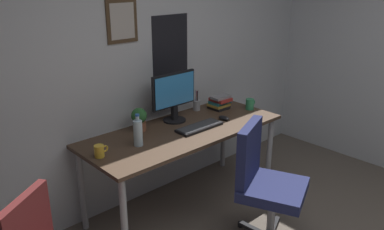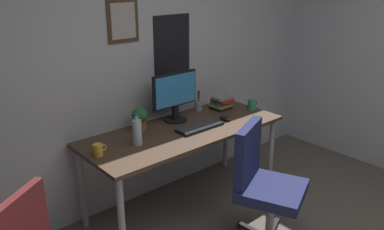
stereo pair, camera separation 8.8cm
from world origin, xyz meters
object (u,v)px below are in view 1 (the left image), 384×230
Objects in this scene: office_chair at (263,179)px; monitor at (174,95)px; coffee_mug_near at (100,151)px; potted_plant at (139,118)px; book_stack_left at (220,102)px; coffee_mug_far at (250,104)px; pen_cup at (197,105)px; keyboard at (200,127)px; water_bottle at (138,132)px; computer_mouse at (224,118)px.

monitor is (-0.05, 0.96, 0.45)m from office_chair.
coffee_mug_near is 0.56× the size of potted_plant.
coffee_mug_near is 1.41m from book_stack_left.
monitor is 0.39m from potted_plant.
monitor reaches higher than book_stack_left.
potted_plant reaches higher than coffee_mug_far.
pen_cup is 0.23m from book_stack_left.
coffee_mug_near reaches higher than keyboard.
keyboard is at bearing -177.69° from coffee_mug_far.
book_stack_left is at bearing 9.19° from water_bottle.
keyboard is at bearing -82.16° from monitor.
coffee_mug_far is 0.59× the size of pen_cup.
computer_mouse is 0.31m from book_stack_left.
keyboard is 0.70m from coffee_mug_far.
office_chair is 0.77m from computer_mouse.
water_bottle reaches higher than potted_plant.
book_stack_left reaches higher than coffee_mug_near.
computer_mouse is 0.40m from coffee_mug_far.
potted_plant is (-0.40, 0.31, 0.09)m from keyboard.
water_bottle is (-0.58, 0.06, 0.09)m from keyboard.
office_chair reaches higher than book_stack_left.
potted_plant is at bearing 23.51° from coffee_mug_near.
water_bottle reaches higher than book_stack_left.
potted_plant is at bearing -175.76° from pen_cup.
potted_plant is 0.71m from pen_cup.
pen_cup is at bearing 89.14° from computer_mouse.
monitor is 4.18× the size of computer_mouse.
computer_mouse is at bearing 66.94° from office_chair.
pen_cup is (0.29, 1.04, 0.27)m from office_chair.
coffee_mug_far is at bearing 45.89° from office_chair.
monitor is at bearing 175.23° from book_stack_left.
pen_cup is at bearing 12.65° from coffee_mug_near.
coffee_mug_near is (-0.86, -0.19, -0.19)m from monitor.
monitor is at bearing 139.95° from computer_mouse.
water_bottle is at bearing -127.09° from potted_plant.
coffee_mug_near is 0.55m from potted_plant.
coffee_mug_near is at bearing -156.49° from potted_plant.
pen_cup reaches higher than coffee_mug_near.
coffee_mug_far is at bearing 2.31° from keyboard.
monitor is 2.23× the size of book_stack_left.
water_bottle is at bearing -161.56° from pen_cup.
office_chair is 4.75× the size of pen_cup.
water_bottle is 1.29× the size of potted_plant.
potted_plant is at bearing 165.77° from coffee_mug_far.
pen_cup reaches higher than coffee_mug_far.
office_chair is at bearing -87.03° from monitor.
keyboard is at bearing -130.41° from pen_cup.
monitor is 0.36m from keyboard.
computer_mouse is at bearing -40.05° from monitor.
water_bottle is 0.94m from pen_cup.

